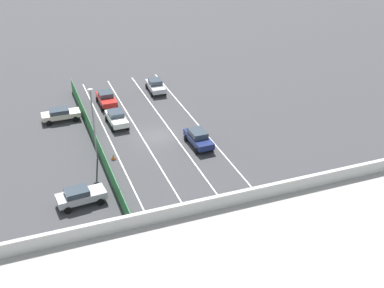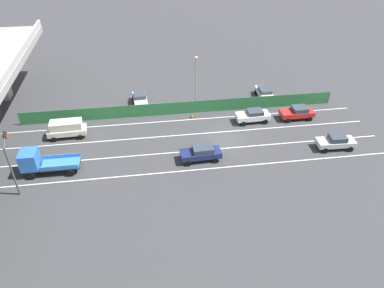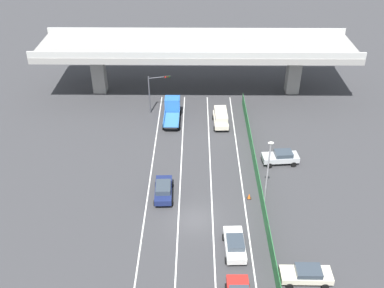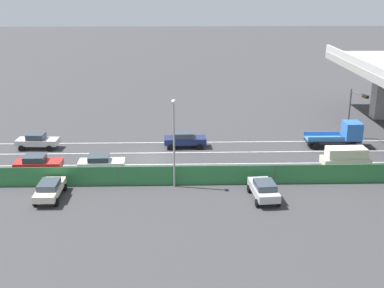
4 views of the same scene
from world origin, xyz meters
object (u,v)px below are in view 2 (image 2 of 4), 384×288
at_px(car_hatchback_white, 253,115).
at_px(traffic_light, 9,156).
at_px(car_sedan_navy, 201,153).
at_px(car_sedan_red, 298,112).
at_px(parked_sedan_cream, 265,93).
at_px(car_sedan_silver, 336,141).
at_px(car_van_cream, 67,128).
at_px(parked_wagon_silver, 140,99).
at_px(flatbed_truck_blue, 39,162).
at_px(traffic_cone, 192,115).
at_px(street_lamp, 196,79).

height_order(car_hatchback_white, traffic_light, traffic_light).
distance_m(car_hatchback_white, car_sedan_navy, 10.54).
bearing_deg(car_hatchback_white, car_sedan_red, -90.61).
distance_m(car_sedan_navy, parked_sedan_cream, 17.10).
xyz_separation_m(car_hatchback_white, car_sedan_silver, (-7.03, -7.76, -0.00)).
bearing_deg(car_van_cream, car_sedan_navy, -114.23).
distance_m(car_van_cream, parked_wagon_silver, 11.13).
bearing_deg(car_sedan_silver, flatbed_truck_blue, 89.75).
xyz_separation_m(car_hatchback_white, traffic_cone, (2.12, 7.57, -0.61)).
xyz_separation_m(flatbed_truck_blue, parked_sedan_cream, (12.77, -28.21, -0.52)).
height_order(flatbed_truck_blue, street_lamp, street_lamp).
xyz_separation_m(car_hatchback_white, street_lamp, (3.63, 6.82, 3.74)).
relative_size(traffic_light, street_lamp, 0.73).
height_order(car_sedan_silver, street_lamp, street_lamp).
bearing_deg(parked_sedan_cream, parked_wagon_silver, 87.95).
height_order(car_sedan_navy, traffic_light, traffic_light).
height_order(car_hatchback_white, traffic_cone, car_hatchback_white).
height_order(car_sedan_silver, car_sedan_red, car_sedan_silver).
bearing_deg(car_sedan_red, traffic_light, 105.55).
bearing_deg(traffic_cone, car_sedan_silver, -120.84).
relative_size(car_hatchback_white, street_lamp, 0.56).
relative_size(car_sedan_silver, parked_sedan_cream, 1.00).
height_order(street_lamp, traffic_cone, street_lamp).
height_order(car_hatchback_white, street_lamp, street_lamp).
bearing_deg(car_hatchback_white, car_sedan_silver, -132.18).
bearing_deg(car_van_cream, car_sedan_red, -89.66).
distance_m(car_van_cream, car_sedan_silver, 31.48).
height_order(car_sedan_navy, street_lamp, street_lamp).
height_order(car_sedan_silver, traffic_cone, car_sedan_silver).
height_order(car_hatchback_white, car_van_cream, car_van_cream).
distance_m(car_sedan_navy, car_sedan_red, 15.39).
xyz_separation_m(car_sedan_silver, traffic_cone, (9.16, 15.33, -0.61)).
xyz_separation_m(car_sedan_silver, parked_sedan_cream, (12.91, 4.41, -0.04)).
bearing_deg(car_sedan_navy, parked_sedan_cream, -40.89).
relative_size(traffic_light, traffic_cone, 8.95).
relative_size(car_sedan_navy, flatbed_truck_blue, 0.78).
distance_m(car_hatchback_white, car_sedan_red, 5.87).
xyz_separation_m(parked_sedan_cream, street_lamp, (-2.25, 10.17, 3.78)).
xyz_separation_m(car_van_cream, street_lamp, (3.86, -16.15, 3.45)).
xyz_separation_m(street_lamp, traffic_cone, (-1.51, 0.75, -4.35)).
height_order(flatbed_truck_blue, traffic_cone, flatbed_truck_blue).
height_order(car_sedan_red, traffic_light, traffic_light).
distance_m(car_hatchback_white, street_lamp, 8.59).
relative_size(car_hatchback_white, traffic_light, 0.76).
bearing_deg(car_sedan_silver, parked_sedan_cream, 18.86).
relative_size(car_sedan_navy, car_sedan_red, 1.05).
bearing_deg(parked_sedan_cream, traffic_cone, 108.98).
bearing_deg(car_sedan_red, parked_sedan_cream, 22.96).
relative_size(car_hatchback_white, parked_wagon_silver, 0.98).
distance_m(car_sedan_navy, traffic_cone, 9.20).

